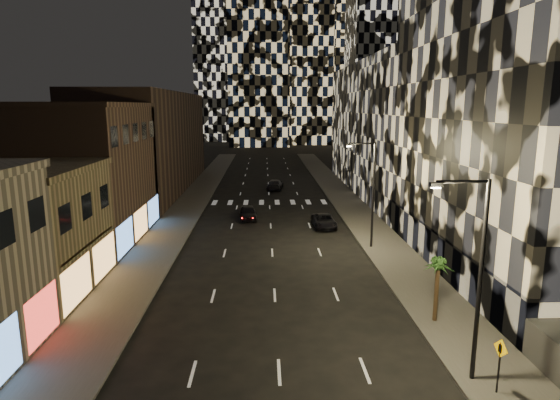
{
  "coord_description": "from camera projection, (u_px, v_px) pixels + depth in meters",
  "views": [
    {
      "loc": [
        -0.63,
        -8.63,
        12.08
      ],
      "look_at": [
        0.4,
        21.6,
        6.0
      ],
      "focal_mm": 30.0,
      "sensor_mm": 36.0,
      "label": 1
    }
  ],
  "objects": [
    {
      "name": "retail_tan",
      "position": [
        11.0,
        234.0,
        30.08
      ],
      "size": [
        10.0,
        10.0,
        8.0
      ],
      "primitive_type": "cube",
      "color": "olive",
      "rests_on": "ground"
    },
    {
      "name": "midrise_right",
      "position": [
        553.0,
        122.0,
        33.37
      ],
      "size": [
        16.0,
        25.0,
        22.0
      ],
      "primitive_type": "cube",
      "color": "#232326",
      "rests_on": "ground"
    },
    {
      "name": "midrise_base",
      "position": [
        437.0,
        250.0,
        34.98
      ],
      "size": [
        0.6,
        25.0,
        3.0
      ],
      "primitive_type": "cube",
      "color": "#383838",
      "rests_on": "ground"
    },
    {
      "name": "curb_right",
      "position": [
        331.0,
        201.0,
        60.1
      ],
      "size": [
        0.2,
        120.0,
        0.15
      ],
      "primitive_type": "cube",
      "color": "#4C4C47",
      "rests_on": "ground"
    },
    {
      "name": "car_dark_rightlane",
      "position": [
        324.0,
        221.0,
        47.36
      ],
      "size": [
        2.32,
        4.8,
        1.32
      ],
      "primitive_type": "imported",
      "rotation": [
        0.0,
        0.0,
        0.03
      ],
      "color": "black",
      "rests_on": "ground"
    },
    {
      "name": "sidewalk_right",
      "position": [
        347.0,
        201.0,
        60.17
      ],
      "size": [
        4.0,
        120.0,
        0.15
      ],
      "primitive_type": "cube",
      "color": "#47443F",
      "rests_on": "ground"
    },
    {
      "name": "retail_filler_left",
      "position": [
        151.0,
        142.0,
        67.7
      ],
      "size": [
        10.0,
        40.0,
        14.0
      ],
      "primitive_type": "cube",
      "color": "#4C362B",
      "rests_on": "ground"
    },
    {
      "name": "sidewalk_left",
      "position": [
        191.0,
        202.0,
        59.5
      ],
      "size": [
        4.0,
        120.0,
        0.15
      ],
      "primitive_type": "cube",
      "color": "#47443F",
      "rests_on": "ground"
    },
    {
      "name": "streetlight_far",
      "position": [
        371.0,
        187.0,
        39.48
      ],
      "size": [
        2.55,
        0.25,
        9.0
      ],
      "color": "black",
      "rests_on": "sidewalk_right"
    },
    {
      "name": "retail_brown",
      "position": [
        82.0,
        175.0,
        41.94
      ],
      "size": [
        10.0,
        15.0,
        12.0
      ],
      "primitive_type": "cube",
      "color": "#4C362B",
      "rests_on": "ground"
    },
    {
      "name": "car_dark_midlane",
      "position": [
        248.0,
        213.0,
        50.64
      ],
      "size": [
        2.12,
        4.5,
        1.49
      ],
      "primitive_type": "imported",
      "rotation": [
        0.0,
        0.0,
        0.08
      ],
      "color": "black",
      "rests_on": "ground"
    },
    {
      "name": "curb_left",
      "position": [
        207.0,
        202.0,
        59.57
      ],
      "size": [
        0.2,
        120.0,
        0.15
      ],
      "primitive_type": "cube",
      "color": "#4C4C47",
      "rests_on": "ground"
    },
    {
      "name": "midrise_filler_right",
      "position": [
        411.0,
        129.0,
        65.6
      ],
      "size": [
        16.0,
        40.0,
        18.0
      ],
      "primitive_type": "cube",
      "color": "#232326",
      "rests_on": "ground"
    },
    {
      "name": "streetlight_near",
      "position": [
        476.0,
        267.0,
        19.88
      ],
      "size": [
        2.55,
        0.25,
        9.0
      ],
      "color": "black",
      "rests_on": "sidewalk_right"
    },
    {
      "name": "ped_sign",
      "position": [
        500.0,
        357.0,
        19.54
      ],
      "size": [
        0.2,
        0.8,
        2.43
      ],
      "rotation": [
        0.0,
        0.0,
        0.19
      ],
      "color": "black",
      "rests_on": "sidewalk_right"
    },
    {
      "name": "car_dark_oncoming",
      "position": [
        275.0,
        185.0,
        68.81
      ],
      "size": [
        2.79,
        5.41,
        1.5
      ],
      "primitive_type": "imported",
      "rotation": [
        0.0,
        0.0,
        3.0
      ],
      "color": "black",
      "rests_on": "ground"
    },
    {
      "name": "palm_tree",
      "position": [
        438.0,
        269.0,
        25.97
      ],
      "size": [
        1.88,
        1.89,
        3.71
      ],
      "color": "#47331E",
      "rests_on": "sidewalk_right"
    }
  ]
}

